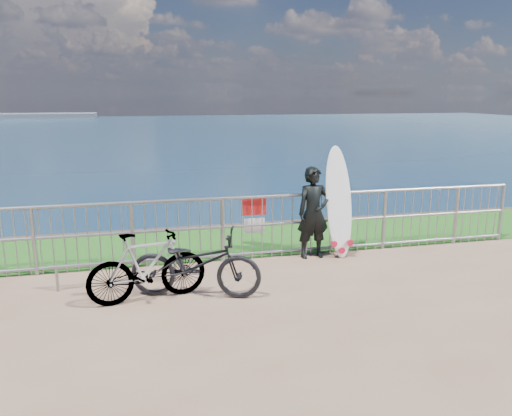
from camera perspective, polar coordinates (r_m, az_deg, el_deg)
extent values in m
plane|color=#1B5417|center=(9.79, -1.95, -3.72)|extent=(120.00, 120.00, 0.00)
cube|color=brown|center=(11.82, -3.03, -13.79)|extent=(120.00, 0.30, 5.00)
plane|color=navy|center=(96.83, -12.26, 8.06)|extent=(260.00, 260.00, 0.00)
cylinder|color=gray|center=(8.48, -0.54, 1.25)|extent=(10.00, 0.06, 0.06)
cylinder|color=gray|center=(8.59, -0.53, -1.98)|extent=(10.00, 0.05, 0.05)
cylinder|color=gray|center=(8.74, -0.53, -5.18)|extent=(10.00, 0.05, 0.05)
cylinder|color=gray|center=(8.58, -24.03, -3.55)|extent=(0.06, 0.06, 1.10)
cylinder|color=gray|center=(8.41, -13.96, -3.09)|extent=(0.06, 0.06, 1.10)
cylinder|color=gray|center=(8.52, -3.82, -2.53)|extent=(0.06, 0.06, 1.10)
cylinder|color=gray|center=(8.87, 5.78, -1.93)|extent=(0.06, 0.06, 1.10)
cylinder|color=gray|center=(9.46, 14.41, -1.34)|extent=(0.06, 0.06, 1.10)
cylinder|color=gray|center=(10.23, 21.88, -0.81)|extent=(0.06, 0.06, 1.10)
cylinder|color=gray|center=(10.83, 26.22, -0.49)|extent=(0.06, 0.06, 1.10)
cube|color=red|center=(8.59, -0.19, 0.18)|extent=(0.42, 0.02, 0.30)
cube|color=white|center=(8.58, -0.18, 0.17)|extent=(0.38, 0.01, 0.08)
cube|color=white|center=(8.67, -0.19, -2.01)|extent=(0.36, 0.02, 0.26)
imported|color=black|center=(8.70, 6.58, -0.55)|extent=(0.60, 0.41, 1.60)
ellipsoid|color=white|center=(8.83, 9.45, 0.73)|extent=(0.57, 0.52, 1.95)
cone|color=red|center=(8.84, 8.68, -3.92)|extent=(0.12, 0.21, 0.12)
cone|color=red|center=(8.95, 10.46, -3.78)|extent=(0.12, 0.21, 0.12)
cone|color=red|center=(8.93, 9.54, -4.63)|extent=(0.12, 0.21, 0.12)
imported|color=black|center=(7.09, -6.92, -6.35)|extent=(1.96, 1.17, 0.97)
imported|color=black|center=(7.07, -12.32, -6.54)|extent=(1.71, 0.76, 0.99)
cylinder|color=gray|center=(7.73, -15.63, -6.03)|extent=(1.90, 0.05, 0.05)
cylinder|color=gray|center=(7.88, -21.79, -7.56)|extent=(0.04, 0.04, 0.37)
cylinder|color=gray|center=(7.79, -9.25, -6.99)|extent=(0.04, 0.04, 0.37)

